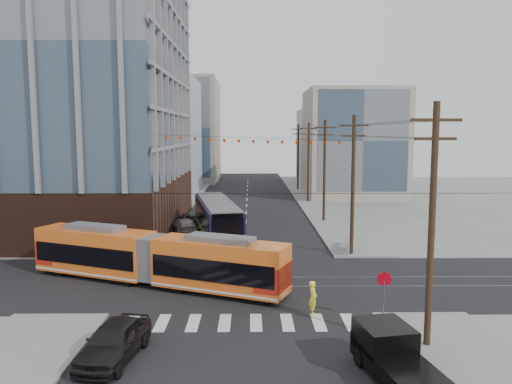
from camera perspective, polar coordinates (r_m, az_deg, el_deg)
ground at (r=29.15m, az=-1.68°, el=-12.55°), size 160.00×160.00×0.00m
office_building at (r=55.48m, az=-25.08°, el=10.99°), size 30.00×25.00×28.60m
bg_bldg_nw_near at (r=81.40m, az=-13.14°, el=6.19°), size 18.00×16.00×18.00m
bg_bldg_ne_near at (r=77.08m, az=11.00°, el=5.47°), size 14.00×14.00×16.00m
bg_bldg_nw_far at (r=100.55m, az=-9.00°, el=6.95°), size 16.00×18.00×20.00m
bg_bldg_ne_far at (r=97.11m, az=9.78°, el=5.17°), size 16.00×16.00×14.00m
utility_pole_near at (r=23.30m, az=19.43°, el=-3.88°), size 0.30×0.30×11.00m
utility_pole_far at (r=83.97m, az=4.83°, el=3.97°), size 0.30×0.30×11.00m
streetcar at (r=32.62m, az=-11.56°, el=-7.45°), size 17.18×9.26×3.40m
city_bus at (r=44.44m, az=-4.46°, el=-3.28°), size 5.30×13.56×3.76m
pickup_truck at (r=20.82m, az=16.33°, el=-18.27°), size 2.93×5.78×1.87m
black_sedan at (r=23.03m, az=-15.90°, el=-16.03°), size 2.69×5.08×1.65m
parked_car_silver at (r=40.33m, az=-9.22°, el=-5.94°), size 2.13×5.07×1.63m
parked_car_white at (r=48.56m, az=-8.24°, el=-3.86°), size 3.66×5.33×1.43m
parked_car_grey at (r=52.18m, az=-7.77°, el=-3.14°), size 3.37×5.34×1.37m
pedestrian at (r=27.18m, az=6.53°, el=-11.97°), size 0.50×0.71×1.87m
stop_sign at (r=26.70m, az=14.38°, el=-11.78°), size 0.83×0.83×2.50m
jersey_barrier at (r=41.56m, az=10.22°, el=-6.16°), size 2.03×4.08×0.80m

